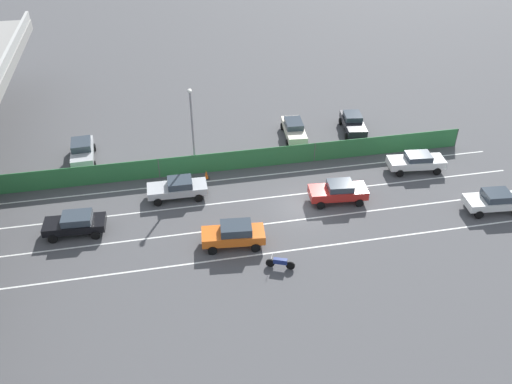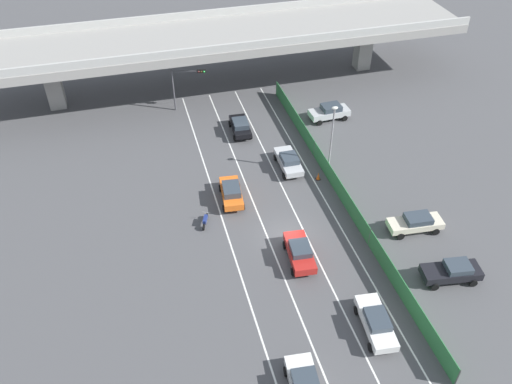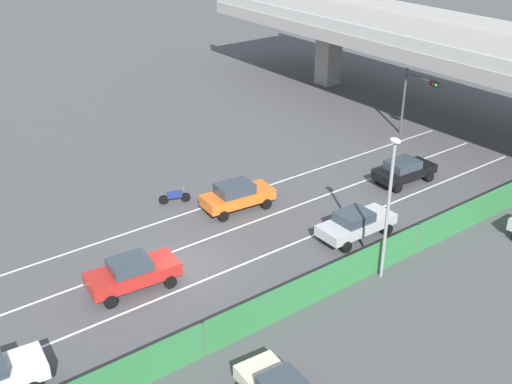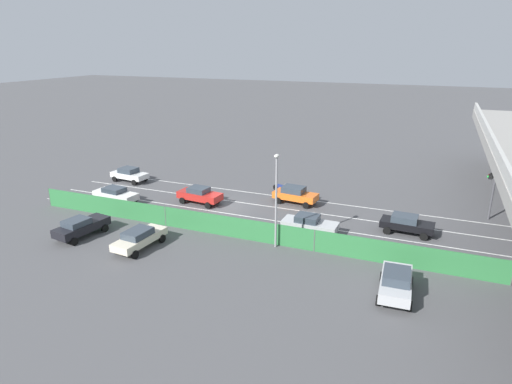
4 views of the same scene
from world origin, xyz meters
TOP-DOWN VIEW (x-y plane):
  - ground_plane at (0.00, 0.00)m, footprint 300.00×300.00m
  - lane_line_left_edge at (-4.86, 3.91)m, footprint 0.14×43.82m
  - lane_line_mid_left at (-1.62, 3.91)m, footprint 0.14×43.82m
  - lane_line_mid_right at (1.62, 3.91)m, footprint 0.14×43.82m
  - lane_line_right_edge at (4.86, 3.91)m, footprint 0.14×43.82m
  - green_fence at (6.28, 3.91)m, footprint 0.10×39.92m
  - car_sedan_red at (0.14, -2.80)m, footprint 2.32×4.56m
  - car_hatchback_white at (3.13, -10.65)m, footprint 2.33×4.83m
  - car_sedan_silver at (3.11, 9.25)m, footprint 2.08×4.63m
  - car_sedan_black at (0.04, 16.73)m, footprint 2.18×4.35m
  - car_taxi_orange at (-3.46, 5.93)m, footprint 2.32×4.48m
  - car_sedan_white at (-3.31, -13.91)m, footprint 2.37×4.46m
  - motorcycle at (-6.42, 3.35)m, footprint 0.91×1.84m
  - parked_sedan_dark at (10.85, -7.84)m, footprint 4.75×2.48m
  - parked_sedan_cream at (10.86, -2.08)m, footprint 4.81×2.25m
  - parked_wagon_silver at (10.41, 16.90)m, footprint 4.60×2.25m
  - street_lamp at (6.64, 7.55)m, footprint 0.60×0.36m
  - traffic_cone at (5.34, 6.79)m, footprint 0.47×0.47m

SIDE VIEW (x-z plane):
  - ground_plane at x=0.00m, z-range 0.00..0.00m
  - lane_line_left_edge at x=-4.86m, z-range 0.00..0.01m
  - lane_line_mid_left at x=-1.62m, z-range 0.00..0.01m
  - lane_line_mid_right at x=1.62m, z-range 0.00..0.01m
  - lane_line_right_edge at x=4.86m, z-range 0.00..0.01m
  - traffic_cone at x=5.34m, z-range -0.02..0.72m
  - motorcycle at x=-6.42m, z-range -0.01..0.93m
  - car_sedan_silver at x=3.11m, z-range 0.08..1.66m
  - car_sedan_black at x=0.04m, z-range 0.10..1.66m
  - car_hatchback_white at x=3.13m, z-range 0.10..1.67m
  - green_fence at x=6.28m, z-range 0.00..1.76m
  - parked_sedan_cream at x=10.86m, z-range 0.10..1.67m
  - car_sedan_white at x=-3.31m, z-range 0.09..1.70m
  - parked_sedan_dark at x=10.85m, z-range 0.09..1.72m
  - car_sedan_red at x=0.14m, z-range 0.09..1.74m
  - car_taxi_orange at x=-3.46m, z-range 0.09..1.80m
  - parked_wagon_silver at x=10.41m, z-range 0.08..1.83m
  - street_lamp at x=6.64m, z-range 0.77..8.19m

